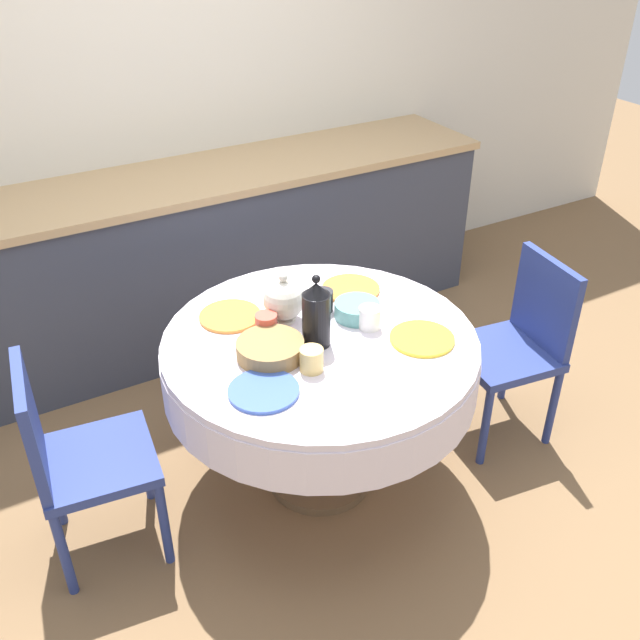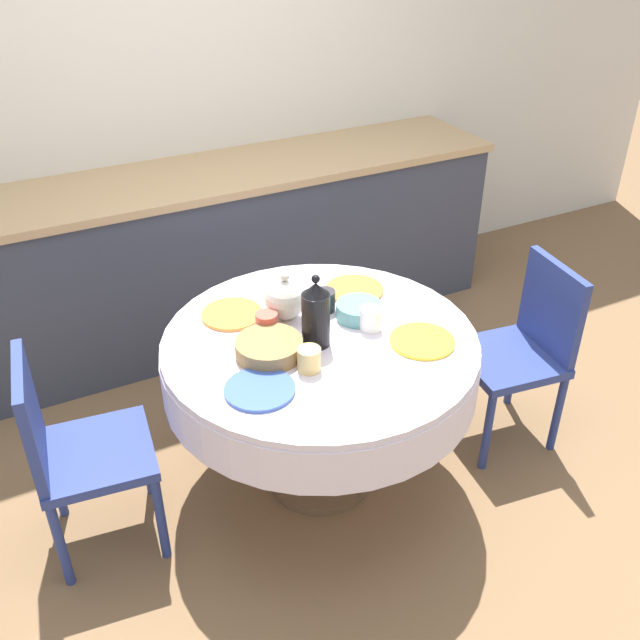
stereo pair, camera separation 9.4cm
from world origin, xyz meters
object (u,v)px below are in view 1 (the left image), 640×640
object	(u,v)px
chair_left	(519,340)
chair_right	(74,454)
teapot	(284,300)
coffee_carafe	(316,315)

from	to	relation	value
chair_left	chair_right	size ratio (longest dim) A/B	1.00
teapot	coffee_carafe	bearing A→B (deg)	-82.74
chair_left	chair_right	world-z (taller)	same
teapot	chair_right	bearing A→B (deg)	-175.48
chair_right	coffee_carafe	bearing A→B (deg)	88.15
coffee_carafe	teapot	world-z (taller)	coffee_carafe
chair_left	teapot	bearing A→B (deg)	80.52
coffee_carafe	chair_right	bearing A→B (deg)	171.45
chair_left	chair_right	xyz separation A→B (m)	(-1.87, 0.23, 0.00)
chair_left	coffee_carafe	distance (m)	1.04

